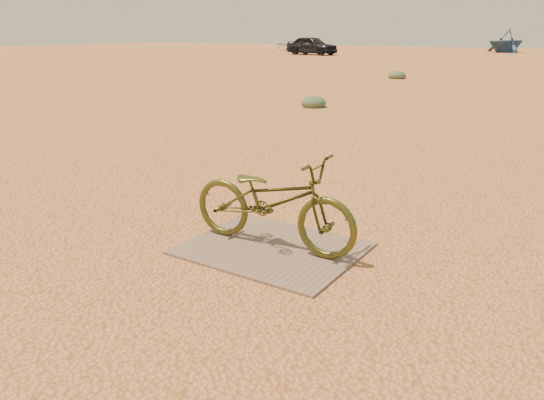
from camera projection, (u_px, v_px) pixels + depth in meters
The scene contains 8 objects.
ground at pixel (250, 227), 5.40m from camera, with size 120.00×120.00×0.00m, color #DB8A58.
plywood_board at pixel (272, 248), 4.85m from camera, with size 1.54×1.24×0.02m, color #7C6050.
bicycle at pixel (273, 201), 4.76m from camera, with size 0.57×1.64×0.86m, color #434619.
car at pixel (312, 45), 42.06m from camera, with size 1.70×4.21×1.44m, color black.
boat_near_left at pixel (287, 44), 51.72m from camera, with size 3.70×5.19×1.07m, color white.
boat_far_left at pixel (506, 41), 46.25m from camera, with size 3.30×3.82×2.01m, color #2C4D78.
kale_a at pixel (314, 107), 13.81m from camera, with size 0.65×0.65×0.36m, color #4D6243.
kale_c at pixel (397, 79), 21.78m from camera, with size 0.73×0.73×0.40m, color #4D6243.
Camera 1 is at (2.94, -4.12, 1.92)m, focal length 35.00 mm.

